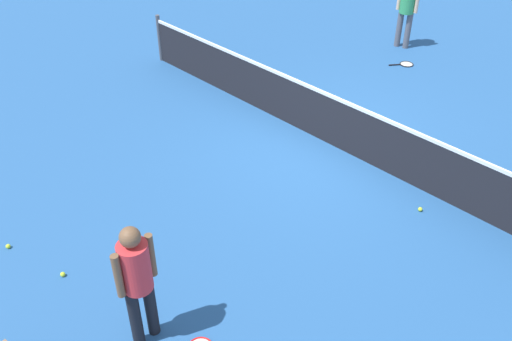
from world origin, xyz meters
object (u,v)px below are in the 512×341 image
(tennis_racket_far_player, at_px, (405,64))
(tennis_ball_by_net, at_px, (8,246))
(player_near_side, at_px, (137,277))
(player_far_side, at_px, (407,6))
(tennis_ball_midcourt, at_px, (63,274))
(tennis_ball_near_player, at_px, (420,209))

(tennis_racket_far_player, relative_size, tennis_ball_by_net, 8.69)
(player_near_side, height_order, tennis_racket_far_player, player_near_side)
(tennis_ball_by_net, bearing_deg, player_near_side, 11.05)
(player_far_side, bearing_deg, player_near_side, -73.60)
(tennis_ball_by_net, height_order, tennis_ball_midcourt, same)
(tennis_racket_far_player, height_order, tennis_ball_by_net, tennis_ball_by_net)
(player_far_side, xyz_separation_m, tennis_ball_by_net, (0.17, -10.01, -0.98))
(tennis_racket_far_player, distance_m, tennis_ball_midcourt, 8.93)
(player_far_side, bearing_deg, tennis_ball_near_player, -53.66)
(tennis_racket_far_player, bearing_deg, tennis_ball_midcourt, -86.53)
(tennis_ball_near_player, xyz_separation_m, tennis_ball_midcourt, (-2.58, -4.59, 0.00))
(player_far_side, xyz_separation_m, tennis_ball_midcourt, (1.20, -9.73, -0.98))
(player_near_side, bearing_deg, tennis_ball_midcourt, -171.77)
(player_far_side, height_order, tennis_racket_far_player, player_far_side)
(tennis_ball_midcourt, bearing_deg, tennis_ball_near_player, 60.67)
(tennis_ball_by_net, bearing_deg, player_far_side, 90.99)
(tennis_ball_near_player, distance_m, tennis_ball_midcourt, 5.26)
(player_near_side, height_order, tennis_ball_by_net, player_near_side)
(tennis_ball_by_net, bearing_deg, tennis_ball_near_player, 53.46)
(player_near_side, height_order, tennis_ball_midcourt, player_near_side)
(tennis_racket_far_player, bearing_deg, player_near_side, -76.21)
(tennis_ball_by_net, distance_m, tennis_ball_midcourt, 1.07)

